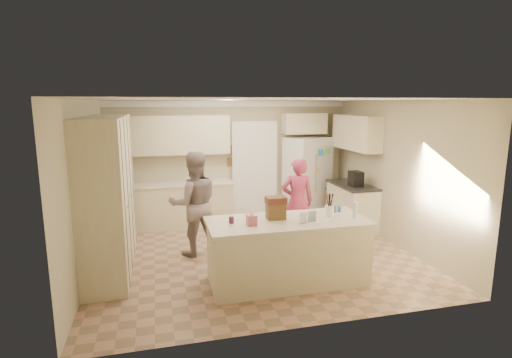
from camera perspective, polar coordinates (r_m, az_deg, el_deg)
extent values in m
cube|color=tan|center=(6.91, -0.10, -10.89)|extent=(5.20, 4.60, 0.02)
cube|color=white|center=(6.43, -0.11, 11.38)|extent=(5.20, 4.60, 0.02)
cube|color=#B6AE8C|center=(8.77, -3.76, 2.61)|extent=(5.20, 0.02, 2.60)
cube|color=#B6AE8C|center=(4.40, 7.23, -5.70)|extent=(5.20, 0.02, 2.60)
cube|color=#B6AE8C|center=(6.44, -23.25, -1.22)|extent=(0.02, 4.60, 2.60)
cube|color=#B6AE8C|center=(7.60, 19.36, 0.75)|extent=(0.02, 4.60, 2.60)
cube|color=white|center=(8.64, -3.80, 10.67)|extent=(5.20, 0.08, 0.12)
cube|color=beige|center=(6.62, -20.26, -1.82)|extent=(0.60, 2.60, 2.35)
cube|color=beige|center=(8.51, -10.96, -3.73)|extent=(2.20, 0.60, 0.88)
cube|color=silver|center=(8.40, -11.07, -0.71)|extent=(2.24, 0.63, 0.04)
cube|color=beige|center=(8.39, -11.37, 6.18)|extent=(2.20, 0.35, 0.80)
cube|color=black|center=(8.90, -0.22, 1.12)|extent=(0.90, 0.06, 2.10)
cube|color=white|center=(8.86, -0.16, 1.08)|extent=(1.02, 0.03, 2.22)
cube|color=brown|center=(8.71, -3.60, 4.21)|extent=(0.15, 0.02, 0.20)
cube|color=brown|center=(8.74, -3.58, 2.45)|extent=(0.15, 0.02, 0.20)
cube|color=white|center=(9.06, 7.30, 0.25)|extent=(1.10, 0.99, 1.80)
cube|color=gray|center=(8.74, 8.14, -0.17)|extent=(0.02, 0.02, 1.78)
cube|color=black|center=(8.61, 6.85, 1.39)|extent=(0.22, 0.03, 0.35)
cylinder|color=silver|center=(8.68, 7.90, 0.77)|extent=(0.02, 0.02, 0.85)
cylinder|color=silver|center=(8.72, 8.51, 0.80)|extent=(0.02, 0.02, 0.85)
cube|color=beige|center=(8.96, 6.92, 7.87)|extent=(0.95, 0.35, 0.45)
cube|color=beige|center=(8.46, 13.53, -3.91)|extent=(0.60, 1.20, 0.88)
cube|color=#2D2B28|center=(8.36, 13.61, -0.87)|extent=(0.63, 1.24, 0.04)
cube|color=beige|center=(8.45, 14.11, 6.44)|extent=(0.35, 1.50, 0.70)
cube|color=black|center=(8.13, 14.06, 0.02)|extent=(0.22, 0.28, 0.30)
cube|color=beige|center=(5.82, 4.51, -10.43)|extent=(2.20, 0.90, 0.88)
cube|color=silver|center=(5.67, 4.58, -6.10)|extent=(2.28, 0.96, 0.05)
cylinder|color=white|center=(5.92, 10.43, -4.51)|extent=(0.13, 0.13, 0.15)
cube|color=#D86F81|center=(5.40, -0.63, -5.86)|extent=(0.13, 0.13, 0.14)
cone|color=white|center=(5.37, -0.63, -4.74)|extent=(0.08, 0.08, 0.08)
cube|color=brown|center=(5.68, 2.84, -4.63)|extent=(0.26, 0.18, 0.22)
cube|color=#592D1E|center=(5.64, 2.86, -3.06)|extent=(0.28, 0.20, 0.10)
cylinder|color=#59263F|center=(5.50, -3.54, -5.85)|extent=(0.07, 0.07, 0.09)
cube|color=white|center=(5.51, 6.75, -5.50)|extent=(0.12, 0.06, 0.16)
cube|color=silver|center=(5.61, 8.01, -5.24)|extent=(0.12, 0.05, 0.16)
cylinder|color=silver|center=(5.87, 13.93, -4.34)|extent=(0.07, 0.07, 0.24)
cylinder|color=#2F6096|center=(6.15, 11.21, -4.26)|extent=(0.05, 0.05, 0.09)
cylinder|color=#2F6096|center=(6.18, 11.80, -4.20)|extent=(0.05, 0.05, 0.09)
imported|color=gray|center=(6.78, -8.81, -3.50)|extent=(0.91, 0.74, 1.77)
imported|color=#C53A6F|center=(7.26, 5.92, -3.21)|extent=(0.64, 0.48, 1.59)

